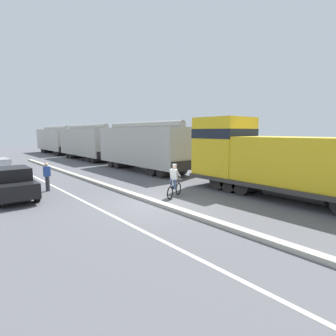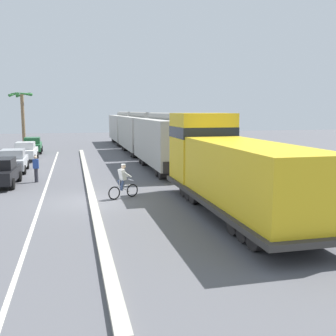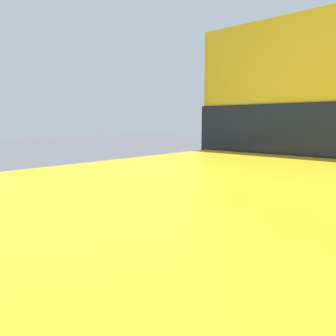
% 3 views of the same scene
% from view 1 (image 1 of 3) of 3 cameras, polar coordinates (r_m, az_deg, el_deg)
% --- Properties ---
extents(ground_plane, '(120.00, 120.00, 0.00)m').
position_cam_1_polar(ground_plane, '(12.46, -2.91, -7.73)').
color(ground_plane, '#56565B').
extents(median_curb, '(0.36, 36.00, 0.16)m').
position_cam_1_polar(median_curb, '(17.48, -14.95, -3.16)').
color(median_curb, '#B2AD9E').
rests_on(median_curb, ground).
extents(lane_stripe, '(0.14, 36.00, 0.01)m').
position_cam_1_polar(lane_stripe, '(16.64, -22.45, -4.32)').
color(lane_stripe, silver).
rests_on(lane_stripe, ground).
extents(locomotive, '(3.10, 11.61, 4.20)m').
position_cam_1_polar(locomotive, '(14.51, 23.22, 1.09)').
color(locomotive, gold).
rests_on(locomotive, ground).
extents(hopper_car_lead, '(2.90, 10.60, 4.18)m').
position_cam_1_polar(hopper_car_lead, '(22.66, -5.41, 4.65)').
color(hopper_car_lead, '#B1AEA7').
rests_on(hopper_car_lead, ground).
extents(hopper_car_middle, '(2.90, 10.60, 4.18)m').
position_cam_1_polar(hopper_car_middle, '(32.85, -17.11, 5.35)').
color(hopper_car_middle, '#B0ADA5').
rests_on(hopper_car_middle, ground).
extents(hopper_car_trailing, '(2.90, 10.60, 4.18)m').
position_cam_1_polar(hopper_car_trailing, '(43.74, -23.15, 5.63)').
color(hopper_car_trailing, '#BAB8B0').
rests_on(hopper_car_trailing, ground).
extents(parked_car_black, '(1.91, 4.24, 1.62)m').
position_cam_1_polar(parked_car_black, '(15.18, -30.82, -2.86)').
color(parked_car_black, black).
rests_on(parked_car_black, ground).
extents(cyclist, '(1.58, 0.79, 1.71)m').
position_cam_1_polar(cyclist, '(13.47, 1.37, -2.97)').
color(cyclist, black).
rests_on(cyclist, ground).
extents(pedestrian_by_cars, '(0.34, 0.22, 1.62)m').
position_cam_1_polar(pedestrian_by_cars, '(16.31, -24.81, -1.68)').
color(pedestrian_by_cars, '#33333D').
rests_on(pedestrian_by_cars, ground).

